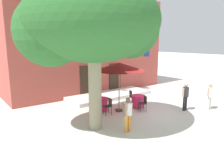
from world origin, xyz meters
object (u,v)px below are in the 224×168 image
Objects in this scene: cafe_table_near_tree at (102,104)px; cafe_chair_middle_0 at (144,102)px; cafe_umbrella at (119,67)px; plane_tree at (92,24)px; pedestrian_near_entrance at (210,95)px; cafe_chair_near_tree_0 at (108,105)px; cafe_chair_near_tree_1 at (94,99)px; cafe_chair_middle_1 at (132,96)px; pedestrian_mid_plaza at (128,113)px; cafe_table_middle at (138,101)px; pedestrian_by_tree at (185,95)px.

cafe_chair_middle_0 is at bearing -38.74° from cafe_table_near_tree.
cafe_chair_middle_0 is 0.31× the size of cafe_umbrella.
plane_tree reaches higher than pedestrian_near_entrance.
cafe_chair_near_tree_0 is 1.51m from cafe_chair_near_tree_1.
cafe_umbrella is at bearing -159.68° from cafe_chair_middle_1.
cafe_chair_near_tree_0 is at bearing 33.86° from plane_tree.
cafe_umbrella is (0.79, -1.43, 2.08)m from cafe_chair_near_tree_1.
cafe_chair_near_tree_1 is 0.57× the size of pedestrian_mid_plaza.
cafe_umbrella reaches higher than cafe_table_middle.
cafe_chair_middle_0 is at bearing 145.18° from pedestrian_by_tree.
pedestrian_near_entrance is (5.31, -2.97, 0.37)m from cafe_chair_near_tree_0.
cafe_table_near_tree is at bearing 46.92° from plane_tree.
pedestrian_mid_plaza is 4.73m from pedestrian_by_tree.
cafe_table_middle is 0.53× the size of pedestrian_by_tree.
cafe_chair_middle_1 reaches higher than cafe_table_near_tree.
cafe_chair_middle_1 is at bearing 23.86° from plane_tree.
pedestrian_by_tree is (1.78, -2.12, 0.54)m from cafe_table_middle.
cafe_table_middle is at bearing 136.98° from pedestrian_near_entrance.
pedestrian_by_tree is (3.94, -2.94, 0.54)m from cafe_table_near_tree.
pedestrian_near_entrance reaches higher than cafe_chair_near_tree_0.
cafe_chair_near_tree_0 is 4.57m from pedestrian_by_tree.
pedestrian_near_entrance is at bearing -51.19° from cafe_chair_middle_1.
plane_tree is 3.58m from cafe_umbrella.
cafe_umbrella is at bearing 145.84° from pedestrian_near_entrance.
cafe_table_middle is 2.62m from cafe_umbrella.
cafe_chair_near_tree_1 is (1.78, 2.68, -4.23)m from plane_tree.
pedestrian_by_tree is at bearing -10.07° from plane_tree.
cafe_umbrella is 1.76× the size of pedestrian_by_tree.
pedestrian_mid_plaza is 0.98× the size of pedestrian_by_tree.
cafe_chair_middle_1 is at bearing 75.76° from cafe_table_middle.
plane_tree is 4.07× the size of pedestrian_by_tree.
pedestrian_near_entrance reaches higher than cafe_chair_middle_1.
cafe_table_near_tree is 0.30× the size of cafe_umbrella.
cafe_umbrella is 5.68m from pedestrian_near_entrance.
cafe_chair_near_tree_0 is at bearing -93.93° from cafe_table_near_tree.
cafe_umbrella is (0.77, -0.67, 2.22)m from cafe_table_near_tree.
cafe_chair_near_tree_0 is 0.55× the size of pedestrian_by_tree.
pedestrian_near_entrance reaches higher than cafe_chair_middle_0.
cafe_chair_near_tree_1 is at bearing 136.96° from pedestrian_by_tree.
plane_tree is at bearing -123.58° from cafe_chair_near_tree_1.
cafe_chair_middle_0 reaches higher than cafe_table_middle.
pedestrian_by_tree reaches higher than cafe_chair_middle_1.
pedestrian_near_entrance is at bearing -34.16° from cafe_umbrella.
pedestrian_near_entrance is (5.28, -4.47, 0.37)m from cafe_chair_near_tree_1.
plane_tree is at bearing 169.93° from pedestrian_by_tree.
cafe_umbrella is at bearing 25.92° from plane_tree.
cafe_table_middle is at bearing -20.92° from cafe_table_near_tree.
plane_tree reaches higher than cafe_table_near_tree.
cafe_chair_near_tree_1 and cafe_chair_middle_0 have the same top height.
cafe_chair_near_tree_1 is at bearing 119.09° from cafe_umbrella.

